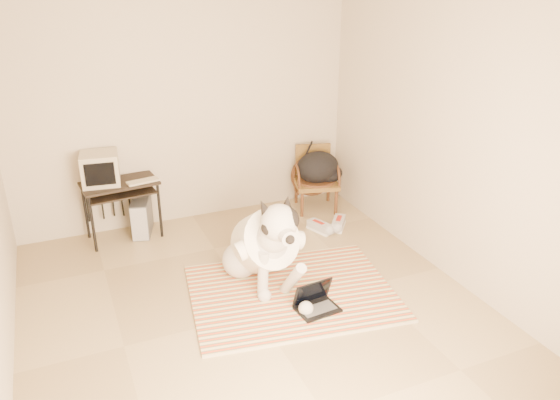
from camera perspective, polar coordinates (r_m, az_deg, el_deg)
floor at (r=5.00m, az=-2.38°, el=-11.74°), size 4.50×4.50×0.00m
wall_back at (r=6.43m, az=-9.91°, el=9.32°), size 4.50×0.00×4.50m
wall_front at (r=2.62m, az=15.60°, el=-13.19°), size 4.50×0.00×4.50m
wall_right at (r=5.37m, az=17.82°, el=5.73°), size 0.00×4.50×4.50m
rug at (r=5.26m, az=1.27°, el=-9.64°), size 2.09×1.71×0.02m
dog at (r=5.21m, az=-1.62°, el=-4.72°), size 0.71×1.48×1.07m
laptop at (r=5.00m, az=3.73°, el=-10.60°), size 0.40×0.30×0.26m
computer_desk at (r=6.28m, az=-16.35°, el=0.95°), size 0.85×0.53×0.67m
crt_monitor at (r=6.22m, az=-18.28°, el=3.14°), size 0.43×0.42×0.35m
desk_keyboard at (r=6.18m, az=-14.15°, el=1.91°), size 0.36×0.18×0.02m
pc_tower at (r=6.48m, az=-14.25°, el=-1.69°), size 0.31×0.48×0.42m
rattan_chair at (r=6.91m, az=3.71°, el=2.29°), size 0.63×0.62×0.79m
backpack at (r=6.82m, az=4.19°, el=3.32°), size 0.57×0.45×0.40m
sneaker_left at (r=6.41m, az=4.16°, el=-2.84°), size 0.23×0.34×0.11m
sneaker_right at (r=6.51m, az=6.13°, el=-2.47°), size 0.30×0.34×0.11m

